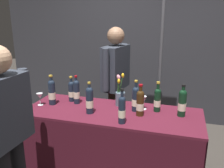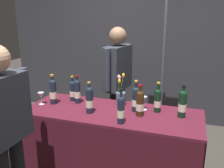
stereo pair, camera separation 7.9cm
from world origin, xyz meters
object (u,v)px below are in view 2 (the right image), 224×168
(wine_glass_near_vendor, at_px, (41,96))
(taster_foreground_right, at_px, (4,124))
(tasting_table, at_px, (112,132))
(booth_signpost, at_px, (164,44))
(featured_wine_bottle, at_px, (140,103))
(display_bottle_0, at_px, (77,91))
(flower_vase, at_px, (121,96))
(wine_glass_mid, at_px, (144,100))
(vendor_presenter, at_px, (118,76))

(wine_glass_near_vendor, relative_size, taster_foreground_right, 0.09)
(tasting_table, xyz_separation_m, booth_signpost, (0.38, 1.12, 0.84))
(featured_wine_bottle, bearing_deg, booth_signpost, 86.00)
(display_bottle_0, distance_m, flower_vase, 0.50)
(wine_glass_mid, relative_size, taster_foreground_right, 0.09)
(vendor_presenter, bearing_deg, tasting_table, 22.63)
(tasting_table, relative_size, vendor_presenter, 1.15)
(taster_foreground_right, bearing_deg, display_bottle_0, -7.06)
(wine_glass_near_vendor, relative_size, vendor_presenter, 0.09)
(featured_wine_bottle, height_order, display_bottle_0, same)
(wine_glass_near_vendor, bearing_deg, vendor_presenter, 50.09)
(tasting_table, bearing_deg, booth_signpost, 71.35)
(featured_wine_bottle, height_order, wine_glass_near_vendor, featured_wine_bottle)
(tasting_table, bearing_deg, wine_glass_near_vendor, -176.43)
(featured_wine_bottle, xyz_separation_m, wine_glass_mid, (0.01, 0.17, -0.03))
(booth_signpost, bearing_deg, wine_glass_near_vendor, -135.72)
(wine_glass_mid, height_order, taster_foreground_right, taster_foreground_right)
(featured_wine_bottle, relative_size, flower_vase, 0.89)
(display_bottle_0, bearing_deg, vendor_presenter, 65.00)
(flower_vase, relative_size, taster_foreground_right, 0.23)
(wine_glass_near_vendor, xyz_separation_m, wine_glass_mid, (1.13, 0.21, 0.00))
(flower_vase, xyz_separation_m, taster_foreground_right, (-0.66, -1.04, 0.04))
(display_bottle_0, xyz_separation_m, flower_vase, (0.49, 0.08, -0.04))
(flower_vase, distance_m, taster_foreground_right, 1.23)
(wine_glass_mid, bearing_deg, vendor_presenter, 129.08)
(tasting_table, distance_m, booth_signpost, 1.45)
(wine_glass_near_vendor, height_order, wine_glass_mid, wine_glass_mid)
(tasting_table, height_order, wine_glass_mid, wine_glass_mid)
(wine_glass_mid, distance_m, vendor_presenter, 0.76)
(featured_wine_bottle, bearing_deg, display_bottle_0, 169.72)
(tasting_table, xyz_separation_m, taster_foreground_right, (-0.63, -0.84, 0.39))
(display_bottle_0, height_order, vendor_presenter, vendor_presenter)
(vendor_presenter, relative_size, booth_signpost, 0.71)
(taster_foreground_right, bearing_deg, flower_vase, -29.46)
(flower_vase, xyz_separation_m, vendor_presenter, (-0.20, 0.54, 0.09))
(display_bottle_0, height_order, flower_vase, flower_vase)
(wine_glass_near_vendor, bearing_deg, featured_wine_bottle, 1.62)
(vendor_presenter, bearing_deg, booth_signpost, 135.28)
(display_bottle_0, bearing_deg, flower_vase, 9.27)
(wine_glass_near_vendor, distance_m, booth_signpost, 1.75)
(flower_vase, relative_size, booth_signpost, 0.16)
(tasting_table, xyz_separation_m, flower_vase, (0.04, 0.20, 0.35))
(featured_wine_bottle, distance_m, wine_glass_near_vendor, 1.12)
(tasting_table, bearing_deg, vendor_presenter, 102.65)
(wine_glass_mid, distance_m, flower_vase, 0.28)
(featured_wine_bottle, relative_size, display_bottle_0, 1.00)
(wine_glass_near_vendor, xyz_separation_m, flower_vase, (0.86, 0.25, 0.00))
(vendor_presenter, bearing_deg, flower_vase, 30.49)
(wine_glass_mid, bearing_deg, wine_glass_near_vendor, -169.73)
(tasting_table, relative_size, display_bottle_0, 5.66)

